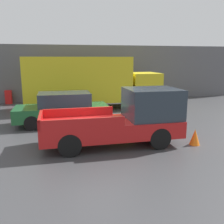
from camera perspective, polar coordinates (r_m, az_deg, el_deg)
The scene contains 7 objects.
ground_plane at distance 10.61m, azimuth -2.92°, elevation -5.84°, with size 60.00×60.00×0.00m, color #3D3D3F.
building_wall at distance 19.79m, azimuth -7.99°, elevation 8.75°, with size 28.00×0.15×4.29m.
pickup_truck at distance 9.62m, azimuth 3.10°, elevation -1.58°, with size 5.27×1.97×2.14m.
car at distance 12.78m, azimuth -11.16°, elevation 0.81°, with size 4.60×1.85×1.61m.
delivery_truck at distance 16.61m, azimuth -5.40°, elevation 7.10°, with size 8.84×2.53×3.38m.
newspaper_box at distance 19.84m, azimuth -22.55°, elevation 3.16°, with size 0.45×0.40×0.99m.
traffic_cone at distance 10.17m, azimuth 18.41°, elevation -5.45°, with size 0.40×0.40×0.62m.
Camera 1 is at (-1.73, -9.94, 3.27)m, focal length 40.00 mm.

